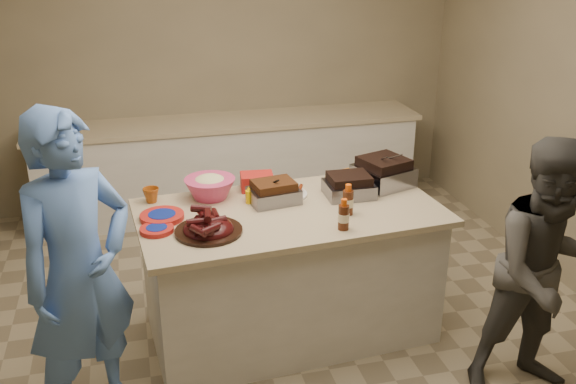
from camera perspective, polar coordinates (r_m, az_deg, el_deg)
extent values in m
cube|color=#47230F|center=(4.14, -1.27, -0.91)|extent=(0.34, 0.28, 0.09)
cube|color=black|center=(4.26, 5.40, -0.33)|extent=(0.31, 0.26, 0.09)
cube|color=gray|center=(4.47, 8.41, 0.64)|extent=(0.42, 0.42, 0.13)
cylinder|color=silver|center=(4.25, -0.26, -0.29)|extent=(0.36, 0.36, 0.05)
cube|color=orange|center=(4.52, 6.91, 0.99)|extent=(0.37, 0.31, 0.09)
cylinder|color=#401C0C|center=(3.79, 4.92, -3.30)|extent=(0.07, 0.07, 0.19)
cylinder|color=#401C0C|center=(3.99, 5.30, -1.96)|extent=(0.07, 0.07, 0.20)
cylinder|color=#EEB800|center=(4.13, -3.49, -1.00)|extent=(0.05, 0.05, 0.12)
imported|color=silver|center=(4.29, -0.51, -0.03)|extent=(0.14, 0.05, 0.14)
cylinder|color=#AB1B15|center=(3.98, -11.12, -2.36)|extent=(0.29, 0.29, 0.03)
cylinder|color=#AB1B15|center=(3.82, -11.57, -3.47)|extent=(0.21, 0.21, 0.03)
imported|color=#944711|center=(4.24, -12.01, -0.88)|extent=(0.11, 0.11, 0.10)
cube|color=#AB1B15|center=(4.36, -2.77, 0.27)|extent=(0.23, 0.19, 0.11)
imported|color=#474640|center=(4.27, 20.50, -15.68)|extent=(0.86, 1.59, 0.58)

